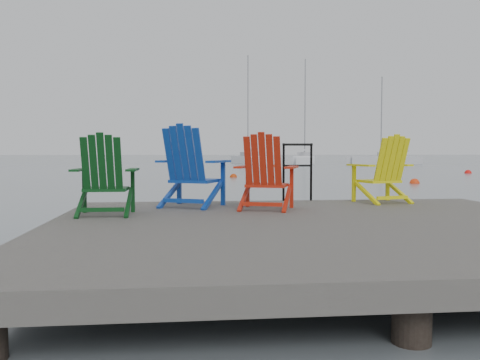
{
  "coord_description": "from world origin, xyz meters",
  "views": [
    {
      "loc": [
        -1.47,
        -5.36,
        1.27
      ],
      "look_at": [
        -0.69,
        2.08,
        0.85
      ],
      "focal_mm": 38.0,
      "sensor_mm": 36.0,
      "label": 1
    }
  ],
  "objects": [
    {
      "name": "ground",
      "position": [
        0.0,
        0.0,
        0.0
      ],
      "size": [
        400.0,
        400.0,
        0.0
      ],
      "primitive_type": "plane",
      "color": "slate",
      "rests_on": "ground"
    },
    {
      "name": "dock",
      "position": [
        0.0,
        0.0,
        0.35
      ],
      "size": [
        6.0,
        5.0,
        1.4
      ],
      "color": "#2F2D2A",
      "rests_on": "ground"
    },
    {
      "name": "handrail",
      "position": [
        0.25,
        2.45,
        1.04
      ],
      "size": [
        0.48,
        0.04,
        0.9
      ],
      "color": "black",
      "rests_on": "dock"
    },
    {
      "name": "chair_green",
      "position": [
        -2.46,
        0.86,
        0.98
      ],
      "size": [
        0.76,
        0.7,
        0.95
      ],
      "rotation": [
        0.0,
        0.0,
        -0.0
      ],
      "color": "#0A3A13",
      "rests_on": "dock"
    },
    {
      "name": "chair_blue",
      "position": [
        -1.43,
        1.7,
        1.06
      ],
      "size": [
        1.08,
        1.03,
        1.1
      ],
      "rotation": [
        0.0,
        0.0,
        -0.43
      ],
      "color": "#0F399C",
      "rests_on": "dock"
    },
    {
      "name": "chair_red",
      "position": [
        -0.45,
        1.25,
        0.99
      ],
      "size": [
        0.93,
        0.89,
        0.98
      ],
      "rotation": [
        0.0,
        0.0,
        -0.33
      ],
      "color": "#B5200D",
      "rests_on": "dock"
    },
    {
      "name": "chair_yellow",
      "position": [
        1.46,
        1.97,
        1.0
      ],
      "size": [
        0.9,
        0.86,
        0.99
      ],
      "rotation": [
        0.0,
        0.0,
        0.24
      ],
      "color": "yellow",
      "rests_on": "dock"
    },
    {
      "name": "sailboat_near",
      "position": [
        5.25,
        49.62,
        0.36
      ],
      "size": [
        3.22,
        8.96,
        12.05
      ],
      "rotation": [
        0.0,
        0.0,
        0.11
      ],
      "color": "silver",
      "rests_on": "ground"
    },
    {
      "name": "sailboat_mid",
      "position": [
        11.55,
        50.04,
        0.36
      ],
      "size": [
        4.28,
        8.89,
        11.86
      ],
      "rotation": [
        0.0,
        0.0,
        -0.25
      ],
      "color": "white",
      "rests_on": "ground"
    },
    {
      "name": "sailboat_far",
      "position": [
        19.09,
        45.88,
        0.36
      ],
      "size": [
        6.82,
        3.51,
        9.35
      ],
      "rotation": [
        0.0,
        0.0,
        1.28
      ],
      "color": "silver",
      "rests_on": "ground"
    },
    {
      "name": "buoy_a",
      "position": [
        7.6,
        14.08,
        0.0
      ],
      "size": [
        0.39,
        0.39,
        0.39
      ],
      "primitive_type": "sphere",
      "color": "#EE380E",
      "rests_on": "ground"
    },
    {
      "name": "buoy_b",
      "position": [
        0.82,
        19.66,
        0.0
      ],
      "size": [
        0.37,
        0.37,
        0.37
      ],
      "primitive_type": "sphere",
      "color": "#BD370B",
      "rests_on": "ground"
    },
    {
      "name": "buoy_c",
      "position": [
        15.0,
        22.92,
        0.0
      ],
      "size": [
        0.4,
        0.4,
        0.4
      ],
      "primitive_type": "sphere",
      "color": "red",
      "rests_on": "ground"
    },
    {
      "name": "buoy_d",
      "position": [
        5.94,
        36.91,
        0.0
      ],
      "size": [
        0.41,
        0.41,
        0.41
      ],
      "primitive_type": "sphere",
      "color": "#BC300B",
      "rests_on": "ground"
    }
  ]
}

